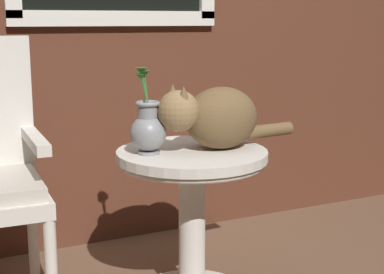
{
  "coord_description": "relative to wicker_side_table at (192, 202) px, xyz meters",
  "views": [
    {
      "loc": [
        -0.81,
        -1.83,
        1.08
      ],
      "look_at": [
        0.1,
        0.07,
        0.66
      ],
      "focal_mm": 54.58,
      "sensor_mm": 36.0,
      "label": 1
    }
  ],
  "objects": [
    {
      "name": "wicker_side_table",
      "position": [
        0.0,
        0.0,
        0.0
      ],
      "size": [
        0.56,
        0.56,
        0.61
      ],
      "color": "silver",
      "rests_on": "ground_plane"
    },
    {
      "name": "cat",
      "position": [
        0.09,
        -0.02,
        0.32
      ],
      "size": [
        0.59,
        0.26,
        0.25
      ],
      "color": "brown",
      "rests_on": "wicker_side_table"
    },
    {
      "name": "pewter_vase_with_ivy",
      "position": [
        -0.17,
        0.01,
        0.3
      ],
      "size": [
        0.13,
        0.13,
        0.31
      ],
      "color": "gray",
      "rests_on": "wicker_side_table"
    }
  ]
}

